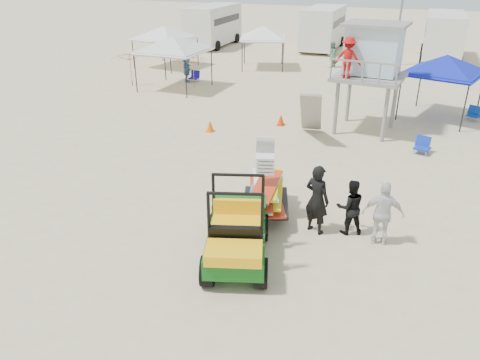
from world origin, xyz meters
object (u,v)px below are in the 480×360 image
(surf_trailer, at_px, (266,189))
(man_left, at_px, (317,199))
(lifeguard_tower, at_px, (370,54))
(canopy_blue, at_px, (447,58))
(utility_cart, at_px, (235,226))

(surf_trailer, distance_m, man_left, 1.55)
(surf_trailer, relative_size, lifeguard_tower, 0.56)
(man_left, bearing_deg, canopy_blue, -82.61)
(lifeguard_tower, relative_size, canopy_blue, 1.17)
(utility_cart, bearing_deg, surf_trailer, 89.77)
(utility_cart, height_order, canopy_blue, canopy_blue)
(man_left, distance_m, canopy_blue, 12.44)
(surf_trailer, relative_size, man_left, 1.25)
(man_left, bearing_deg, lifeguard_tower, -68.41)
(lifeguard_tower, xyz_separation_m, canopy_blue, (3.05, 2.91, -0.47))
(surf_trailer, height_order, lifeguard_tower, lifeguard_tower)
(lifeguard_tower, bearing_deg, utility_cart, -98.35)
(utility_cart, height_order, surf_trailer, surf_trailer)
(lifeguard_tower, height_order, canopy_blue, lifeguard_tower)
(utility_cart, relative_size, man_left, 1.55)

